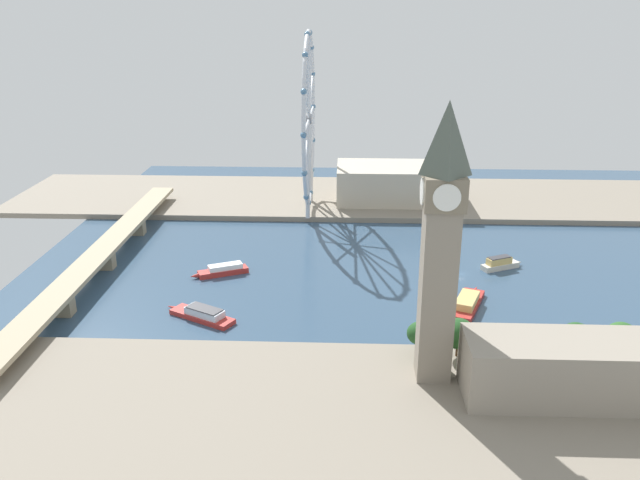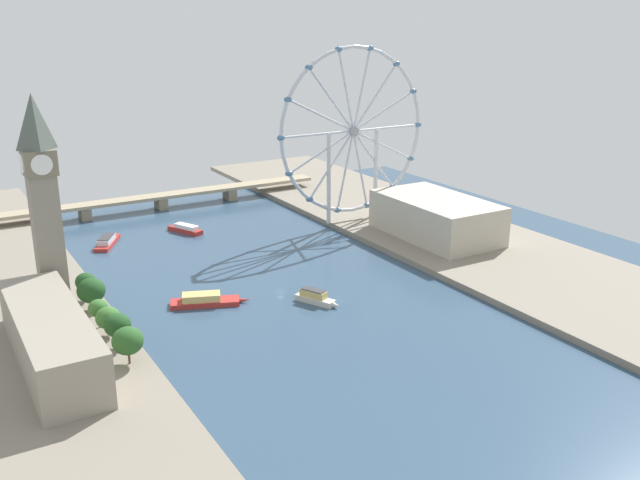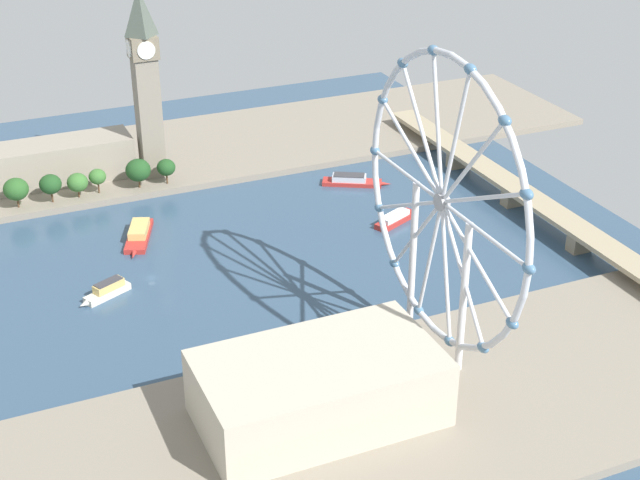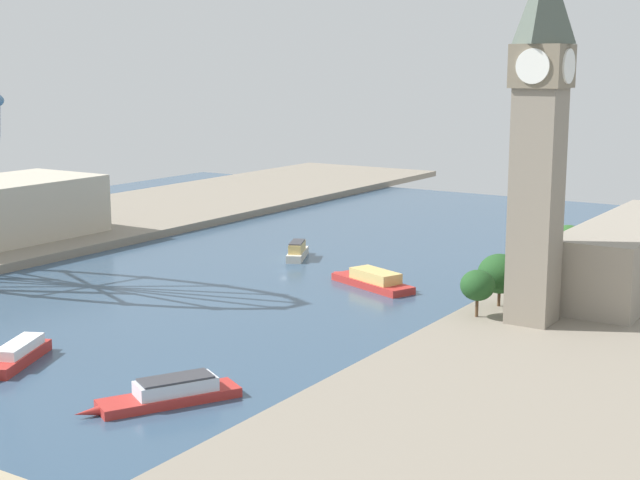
# 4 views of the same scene
# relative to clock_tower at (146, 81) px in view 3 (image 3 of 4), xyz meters

# --- Properties ---
(ground_plane) EXTENTS (403.89, 403.89, 0.00)m
(ground_plane) POSITION_rel_clock_tower_xyz_m (91.73, -25.10, -48.71)
(ground_plane) COLOR #334C66
(riverbank_left) EXTENTS (90.00, 520.00, 3.00)m
(riverbank_left) POSITION_rel_clock_tower_xyz_m (-25.21, -25.10, -47.21)
(riverbank_left) COLOR gray
(riverbank_left) RESTS_ON ground_plane
(riverbank_right) EXTENTS (90.00, 520.00, 3.00)m
(riverbank_right) POSITION_rel_clock_tower_xyz_m (208.68, -25.10, -47.21)
(riverbank_right) COLOR gray
(riverbank_right) RESTS_ON ground_plane
(clock_tower) EXTENTS (13.14, 13.14, 88.16)m
(clock_tower) POSITION_rel_clock_tower_xyz_m (0.00, 0.00, 0.00)
(clock_tower) COLOR gray
(clock_tower) RESTS_ON riverbank_left
(parliament_block) EXTENTS (22.00, 84.00, 19.05)m
(parliament_block) POSITION_rel_clock_tower_xyz_m (-10.55, -50.00, -36.18)
(parliament_block) COLOR gray
(parliament_block) RESTS_ON riverbank_left
(tree_row_embankment) EXTENTS (11.59, 76.70, 13.84)m
(tree_row_embankment) POSITION_rel_clock_tower_xyz_m (12.28, -32.89, -37.38)
(tree_row_embankment) COLOR #513823
(tree_row_embankment) RESTS_ON riverbank_left
(ferris_wheel) EXTENTS (98.43, 3.20, 100.54)m
(ferris_wheel) POSITION_rel_clock_tower_xyz_m (178.80, 49.76, 6.22)
(ferris_wheel) COLOR silver
(ferris_wheel) RESTS_ON riverbank_right
(riverside_hall) EXTENTS (40.06, 71.13, 21.20)m
(riverside_hall) POSITION_rel_clock_tower_xyz_m (200.06, -1.61, -35.11)
(riverside_hall) COLOR #BCB29E
(riverside_hall) RESTS_ON riverbank_right
(river_bridge) EXTENTS (215.89, 12.66, 9.24)m
(river_bridge) POSITION_rel_clock_tower_xyz_m (91.73, 141.57, -41.46)
(river_bridge) COLOR tan
(river_bridge) RESTS_ON ground_plane
(tour_boat_0) EXTENTS (33.82, 18.63, 5.21)m
(tour_boat_0) POSITION_rel_clock_tower_xyz_m (56.85, -21.38, -46.62)
(tour_boat_0) COLOR #B22D28
(tour_boat_0) RESTS_ON ground_plane
(tour_boat_1) EXTENTS (12.80, 21.23, 6.04)m
(tour_boat_1) POSITION_rel_clock_tower_xyz_m (99.03, -43.91, -46.24)
(tour_boat_1) COLOR beige
(tour_boat_1) RESTS_ON ground_plane
(tour_boat_2) EXTENTS (20.04, 30.68, 5.00)m
(tour_boat_2) POSITION_rel_clock_tower_xyz_m (42.27, 84.01, -46.71)
(tour_boat_2) COLOR #B22D28
(tour_boat_2) RESTS_ON ground_plane
(tour_boat_3) EXTENTS (14.86, 25.79, 4.72)m
(tour_boat_3) POSITION_rel_clock_tower_xyz_m (86.76, 84.27, -46.71)
(tour_boat_3) COLOR #B22D28
(tour_boat_3) RESTS_ON ground_plane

